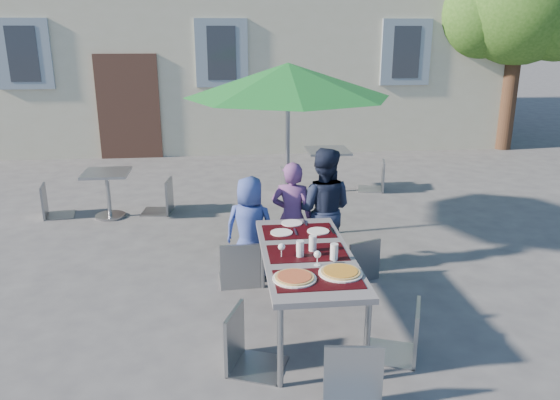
{
  "coord_description": "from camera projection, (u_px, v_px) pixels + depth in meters",
  "views": [
    {
      "loc": [
        -0.08,
        -4.44,
        2.67
      ],
      "look_at": [
        0.51,
        0.95,
        0.98
      ],
      "focal_mm": 35.0,
      "sensor_mm": 36.0,
      "label": 1
    }
  ],
  "objects": [
    {
      "name": "cafe_table_0",
      "position": [
        108.0,
        188.0,
        8.01
      ],
      "size": [
        0.65,
        0.65,
        0.7
      ],
      "color": "#97989D",
      "rests_on": "ground"
    },
    {
      "name": "glassware",
      "position": [
        312.0,
        249.0,
        4.8
      ],
      "size": [
        0.52,
        0.38,
        0.15
      ],
      "color": "silver",
      "rests_on": "dining_table"
    },
    {
      "name": "bg_chair_l_1",
      "position": [
        289.0,
        165.0,
        9.15
      ],
      "size": [
        0.42,
        0.41,
        0.85
      ],
      "color": "#8F969A",
      "rests_on": "ground"
    },
    {
      "name": "pizza_near_left",
      "position": [
        294.0,
        277.0,
        4.38
      ],
      "size": [
        0.36,
        0.36,
        0.03
      ],
      "color": "white",
      "rests_on": "dining_table"
    },
    {
      "name": "chair_0",
      "position": [
        239.0,
        236.0,
        5.81
      ],
      "size": [
        0.45,
        0.45,
        0.97
      ],
      "color": "gray",
      "rests_on": "ground"
    },
    {
      "name": "bg_chair_l_0",
      "position": [
        49.0,
        181.0,
        8.01
      ],
      "size": [
        0.47,
        0.47,
        0.93
      ],
      "color": "gray",
      "rests_on": "ground"
    },
    {
      "name": "child_2",
      "position": [
        323.0,
        210.0,
        6.2
      ],
      "size": [
        0.79,
        0.59,
        1.43
      ],
      "primitive_type": "imported",
      "rotation": [
        0.0,
        0.0,
        2.84
      ],
      "color": "#192037",
      "rests_on": "ground"
    },
    {
      "name": "cafe_table_1",
      "position": [
        327.0,
        163.0,
        9.23
      ],
      "size": [
        0.7,
        0.7,
        0.75
      ],
      "color": "#97989D",
      "rests_on": "ground"
    },
    {
      "name": "child_1",
      "position": [
        292.0,
        218.0,
        6.15
      ],
      "size": [
        0.54,
        0.43,
        1.29
      ],
      "primitive_type": "imported",
      "rotation": [
        0.0,
        0.0,
        2.85
      ],
      "color": "#603772",
      "rests_on": "ground"
    },
    {
      "name": "chair_3",
      "position": [
        245.0,
        306.0,
        4.37
      ],
      "size": [
        0.55,
        0.55,
        0.95
      ],
      "color": "gray",
      "rests_on": "ground"
    },
    {
      "name": "chair_1",
      "position": [
        304.0,
        232.0,
        5.83
      ],
      "size": [
        0.46,
        0.46,
        1.04
      ],
      "color": "#90949B",
      "rests_on": "ground"
    },
    {
      "name": "chair_2",
      "position": [
        361.0,
        234.0,
        5.98
      ],
      "size": [
        0.52,
        0.52,
        0.9
      ],
      "color": "gray",
      "rests_on": "ground"
    },
    {
      "name": "bg_chair_r_1",
      "position": [
        378.0,
        158.0,
        9.35
      ],
      "size": [
        0.53,
        0.53,
        0.98
      ],
      "color": "#8E9399",
      "rests_on": "ground"
    },
    {
      "name": "child_0",
      "position": [
        250.0,
        228.0,
        6.0
      ],
      "size": [
        0.66,
        0.53,
        1.17
      ],
      "primitive_type": "imported",
      "rotation": [
        0.0,
        0.0,
        2.83
      ],
      "color": "#354894",
      "rests_on": "ground"
    },
    {
      "name": "chair_5",
      "position": [
        357.0,
        347.0,
        3.77
      ],
      "size": [
        0.49,
        0.49,
        0.98
      ],
      "color": "#92989D",
      "rests_on": "ground"
    },
    {
      "name": "tree",
      "position": [
        522.0,
        2.0,
        11.89
      ],
      "size": [
        3.6,
        3.0,
        4.7
      ],
      "color": "#3F291B",
      "rests_on": "ground"
    },
    {
      "name": "bg_chair_r_0",
      "position": [
        161.0,
        176.0,
        8.18
      ],
      "size": [
        0.49,
        0.48,
        0.98
      ],
      "color": "gray",
      "rests_on": "ground"
    },
    {
      "name": "patio_umbrella",
      "position": [
        288.0,
        81.0,
        6.75
      ],
      "size": [
        2.6,
        2.6,
        2.29
      ],
      "color": "#97989D",
      "rests_on": "ground"
    },
    {
      "name": "pizza_near_right",
      "position": [
        340.0,
        272.0,
        4.48
      ],
      "size": [
        0.36,
        0.36,
        0.03
      ],
      "color": "white",
      "rests_on": "dining_table"
    },
    {
      "name": "place_settings",
      "position": [
        298.0,
        229.0,
        5.48
      ],
      "size": [
        0.63,
        0.48,
        0.01
      ],
      "color": "white",
      "rests_on": "dining_table"
    },
    {
      "name": "chair_4",
      "position": [
        407.0,
        300.0,
        4.51
      ],
      "size": [
        0.53,
        0.53,
        0.92
      ],
      "color": "#91979C",
      "rests_on": "ground"
    },
    {
      "name": "dining_table",
      "position": [
        307.0,
        259.0,
        4.93
      ],
      "size": [
        0.8,
        1.85,
        0.76
      ],
      "color": "#4A4A4F",
      "rests_on": "ground"
    },
    {
      "name": "ground",
      "position": [
        236.0,
        333.0,
        5.02
      ],
      "size": [
        90.0,
        90.0,
        0.0
      ],
      "primitive_type": "plane",
      "color": "#424244",
      "rests_on": "ground"
    }
  ]
}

